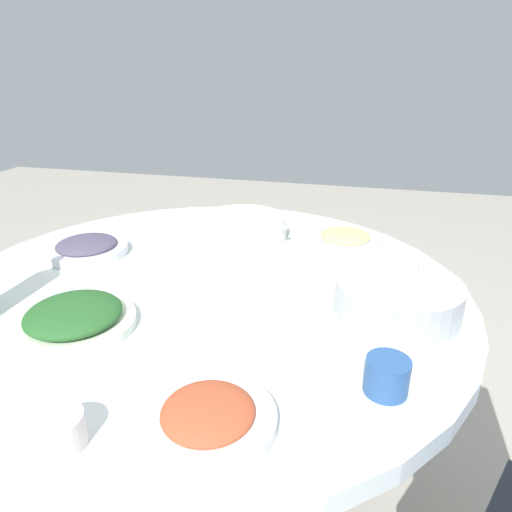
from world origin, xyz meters
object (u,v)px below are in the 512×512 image
(dish_greens, at_px, (74,318))
(rice_bowl, at_px, (398,296))
(tea_cup_far, at_px, (387,376))
(dish_stirfry, at_px, (208,417))
(round_dining_table, at_px, (205,326))
(tea_cup_near, at_px, (59,431))
(dish_eggplant, at_px, (87,248))
(dish_noodles, at_px, (345,238))
(soup_bowl, at_px, (242,229))

(dish_greens, bearing_deg, rice_bowl, 18.93)
(tea_cup_far, bearing_deg, dish_stirfry, -150.64)
(tea_cup_far, bearing_deg, round_dining_table, 144.74)
(dish_stirfry, bearing_deg, tea_cup_far, 29.36)
(tea_cup_near, bearing_deg, tea_cup_far, 26.85)
(dish_stirfry, bearing_deg, rice_bowl, 55.55)
(tea_cup_far, bearing_deg, dish_greens, 175.37)
(dish_eggplant, bearing_deg, dish_noodles, 20.30)
(soup_bowl, bearing_deg, dish_eggplant, -150.42)
(dish_stirfry, bearing_deg, soup_bowl, 101.68)
(rice_bowl, height_order, tea_cup_near, rice_bowl)
(round_dining_table, height_order, tea_cup_near, tea_cup_near)
(rice_bowl, relative_size, dish_eggplant, 1.21)
(dish_eggplant, distance_m, tea_cup_far, 0.91)
(dish_stirfry, distance_m, dish_noodles, 0.82)
(soup_bowl, relative_size, dish_noodles, 1.30)
(rice_bowl, relative_size, dish_stirfry, 1.30)
(rice_bowl, height_order, dish_eggplant, rice_bowl)
(dish_eggplant, bearing_deg, dish_greens, -60.92)
(dish_greens, height_order, dish_stirfry, dish_greens)
(round_dining_table, relative_size, dish_stirfry, 6.19)
(round_dining_table, bearing_deg, tea_cup_far, -35.26)
(tea_cup_near, bearing_deg, dish_eggplant, 119.61)
(rice_bowl, bearing_deg, tea_cup_far, -95.51)
(round_dining_table, distance_m, tea_cup_far, 0.55)
(rice_bowl, distance_m, dish_noodles, 0.41)
(soup_bowl, relative_size, tea_cup_far, 3.99)
(dish_greens, xyz_separation_m, tea_cup_near, (0.16, -0.28, 0.00))
(dish_stirfry, bearing_deg, tea_cup_near, -156.69)
(rice_bowl, bearing_deg, dish_eggplant, 171.17)
(round_dining_table, bearing_deg, tea_cup_near, -92.44)
(dish_eggplant, distance_m, dish_noodles, 0.75)
(dish_greens, distance_m, dish_stirfry, 0.41)
(rice_bowl, xyz_separation_m, dish_greens, (-0.64, -0.22, -0.02))
(soup_bowl, xyz_separation_m, tea_cup_far, (0.42, -0.62, -0.00))
(dish_stirfry, xyz_separation_m, tea_cup_near, (-0.19, -0.08, 0.01))
(rice_bowl, bearing_deg, dish_greens, -161.07)
(round_dining_table, xyz_separation_m, dish_greens, (-0.19, -0.26, 0.15))
(rice_bowl, height_order, dish_noodles, rice_bowl)
(soup_bowl, distance_m, dish_eggplant, 0.45)
(dish_greens, bearing_deg, tea_cup_near, -59.74)
(soup_bowl, relative_size, dish_stirfry, 1.42)
(soup_bowl, distance_m, dish_greens, 0.61)
(dish_noodles, bearing_deg, tea_cup_far, -80.74)
(round_dining_table, distance_m, dish_stirfry, 0.50)
(dish_eggplant, height_order, tea_cup_near, tea_cup_near)
(rice_bowl, relative_size, soup_bowl, 0.91)
(round_dining_table, bearing_deg, soup_bowl, 87.80)
(dish_greens, distance_m, dish_eggplant, 0.40)
(dish_stirfry, relative_size, tea_cup_far, 2.81)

